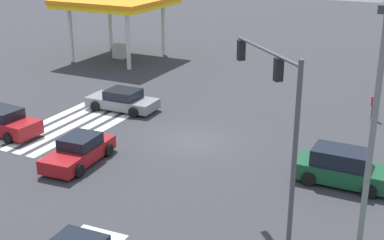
% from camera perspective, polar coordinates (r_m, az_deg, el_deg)
% --- Properties ---
extents(ground_plane, '(128.44, 128.44, 0.00)m').
position_cam_1_polar(ground_plane, '(29.85, 0.00, -2.27)').
color(ground_plane, '#333338').
extents(crosswalk_markings, '(11.52, 4.40, 0.01)m').
position_cam_1_polar(crosswalk_markings, '(33.68, -11.52, -0.04)').
color(crosswalk_markings, silver).
rests_on(crosswalk_markings, ground_plane).
extents(traffic_signal_mast, '(3.75, 3.75, 7.25)m').
position_cam_1_polar(traffic_signal_mast, '(19.54, 9.13, 1.15)').
color(traffic_signal_mast, '#47474C').
rests_on(traffic_signal_mast, ground_plane).
extents(car_0, '(2.30, 4.66, 1.36)m').
position_cam_1_polar(car_0, '(35.05, -7.41, 2.08)').
color(car_0, gray).
rests_on(car_0, ground_plane).
extents(car_1, '(4.49, 2.29, 1.40)m').
position_cam_1_polar(car_1, '(27.54, -11.96, -3.26)').
color(car_1, maroon).
rests_on(car_1, ground_plane).
extents(car_3, '(2.32, 4.76, 1.50)m').
position_cam_1_polar(car_3, '(32.68, -19.65, -0.11)').
color(car_3, maroon).
rests_on(car_3, ground_plane).
extents(car_4, '(2.07, 4.38, 1.70)m').
position_cam_1_polar(car_4, '(25.73, 15.72, -4.92)').
color(car_4, '#144728').
rests_on(car_4, ground_plane).
extents(gas_station_canopy, '(8.64, 8.64, 5.42)m').
position_cam_1_polar(gas_station_canopy, '(48.45, -8.00, 12.17)').
color(gas_station_canopy, yellow).
rests_on(gas_station_canopy, ground_plane).
extents(pedestrian, '(0.41, 0.41, 1.66)m').
position_cam_1_polar(pedestrian, '(34.78, 18.85, 1.52)').
color(pedestrian, '#232842').
rests_on(pedestrian, ground_plane).
extents(street_light_pole_b, '(0.80, 0.36, 9.62)m').
position_cam_1_polar(street_light_pole_b, '(14.50, 18.39, -4.13)').
color(street_light_pole_b, slate).
rests_on(street_light_pole_b, ground_plane).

